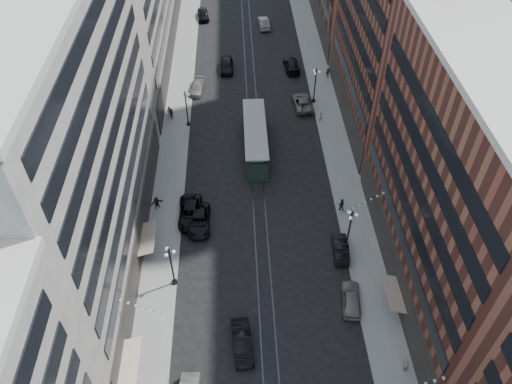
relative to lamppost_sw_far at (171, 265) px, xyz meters
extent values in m
plane|color=black|center=(9.20, 32.00, -3.10)|extent=(220.00, 220.00, 0.00)
cube|color=gray|center=(-1.80, 42.00, -3.02)|extent=(4.00, 180.00, 0.15)
cube|color=gray|center=(20.20, 42.00, -3.02)|extent=(4.00, 180.00, 0.15)
cube|color=#2D2D33|center=(8.50, 42.00, -3.09)|extent=(0.12, 180.00, 0.02)
cube|color=#2D2D33|center=(9.90, 42.00, -3.09)|extent=(0.12, 180.00, 0.02)
cube|color=#ADA899|center=(-7.80, 5.00, 10.90)|extent=(8.00, 36.00, 28.00)
cube|color=brown|center=(26.20, 0.00, 8.90)|extent=(8.00, 30.00, 24.00)
cylinder|color=black|center=(0.00, 0.00, -2.80)|extent=(0.56, 0.56, 0.30)
cylinder|color=black|center=(0.00, 0.00, -0.35)|extent=(0.18, 0.18, 5.20)
sphere|color=black|center=(0.00, 0.00, 2.45)|extent=(0.24, 0.24, 0.24)
sphere|color=white|center=(0.45, 0.00, 2.05)|extent=(0.36, 0.36, 0.36)
sphere|color=white|center=(-0.22, 0.39, 2.05)|extent=(0.36, 0.36, 0.36)
sphere|color=white|center=(-0.22, -0.39, 2.05)|extent=(0.36, 0.36, 0.36)
cylinder|color=black|center=(0.00, 27.00, -2.80)|extent=(0.56, 0.56, 0.30)
cylinder|color=black|center=(0.00, 27.00, -0.35)|extent=(0.18, 0.18, 5.20)
sphere|color=black|center=(0.00, 27.00, 2.45)|extent=(0.24, 0.24, 0.24)
sphere|color=white|center=(0.45, 27.00, 2.05)|extent=(0.36, 0.36, 0.36)
sphere|color=white|center=(-0.22, 27.39, 2.05)|extent=(0.36, 0.36, 0.36)
sphere|color=white|center=(-0.22, 26.61, 2.05)|extent=(0.36, 0.36, 0.36)
cylinder|color=black|center=(18.40, 4.00, -2.80)|extent=(0.56, 0.56, 0.30)
cylinder|color=black|center=(18.40, 4.00, -0.35)|extent=(0.18, 0.18, 5.20)
sphere|color=black|center=(18.40, 4.00, 2.45)|extent=(0.24, 0.24, 0.24)
sphere|color=white|center=(18.85, 4.00, 2.05)|extent=(0.36, 0.36, 0.36)
sphere|color=white|center=(18.18, 4.39, 2.05)|extent=(0.36, 0.36, 0.36)
sphere|color=white|center=(18.18, 3.61, 2.05)|extent=(0.36, 0.36, 0.36)
cylinder|color=black|center=(18.40, 32.00, -2.80)|extent=(0.56, 0.56, 0.30)
cylinder|color=black|center=(18.40, 32.00, -0.35)|extent=(0.18, 0.18, 5.20)
sphere|color=black|center=(18.40, 32.00, 2.45)|extent=(0.24, 0.24, 0.24)
sphere|color=white|center=(18.85, 32.00, 2.05)|extent=(0.36, 0.36, 0.36)
sphere|color=white|center=(18.18, 32.39, 2.05)|extent=(0.36, 0.36, 0.36)
sphere|color=white|center=(18.18, 31.61, 2.05)|extent=(0.36, 0.36, 0.36)
cube|color=#213429|center=(9.20, 21.36, -1.71)|extent=(2.67, 12.82, 2.78)
cube|color=gray|center=(9.20, 21.36, 0.00)|extent=(1.71, 11.75, 0.64)
cube|color=gray|center=(9.20, 21.36, 0.43)|extent=(2.88, 13.04, 0.16)
cylinder|color=black|center=(9.20, 16.55, -2.72)|extent=(2.46, 0.75, 0.75)
cylinder|color=black|center=(9.20, 26.16, -2.72)|extent=(2.46, 0.75, 0.75)
imported|color=black|center=(2.24, 7.96, -2.35)|extent=(2.56, 5.43, 1.50)
imported|color=slate|center=(17.60, -3.14, -2.32)|extent=(2.41, 4.75, 1.55)
imported|color=black|center=(6.77, -7.38, -2.29)|extent=(2.15, 5.02, 1.61)
imported|color=black|center=(-3.17, 4.13, -2.09)|extent=(0.94, 0.74, 1.71)
imported|color=beige|center=(21.13, -10.30, -2.14)|extent=(0.46, 0.96, 1.61)
imported|color=black|center=(1.20, 9.20, -2.30)|extent=(2.71, 5.76, 1.59)
imported|color=slate|center=(0.86, 35.80, -2.41)|extent=(2.46, 4.93, 1.38)
imported|color=black|center=(1.06, 60.78, -2.27)|extent=(2.54, 5.06, 1.65)
imported|color=black|center=(17.60, 3.24, -2.36)|extent=(1.82, 4.56, 1.47)
imported|color=#65645A|center=(16.57, 30.96, -2.33)|extent=(3.06, 5.74, 1.53)
imported|color=black|center=(16.01, 41.61, -2.30)|extent=(2.57, 5.63, 1.60)
imported|color=black|center=(5.47, 41.82, -2.22)|extent=(2.09, 5.13, 1.74)
imported|color=slate|center=(12.31, 56.77, -2.26)|extent=(2.13, 5.18, 1.67)
imported|color=black|center=(-2.79, 10.85, -2.13)|extent=(1.56, 1.02, 1.63)
imported|color=#BEB49D|center=(-2.79, 29.38, -2.15)|extent=(1.01, 0.66, 1.59)
imported|color=black|center=(18.72, 9.56, -2.12)|extent=(0.89, 0.63, 1.65)
imported|color=#A39B87|center=(18.70, 26.94, -2.09)|extent=(0.74, 0.72, 1.71)
imported|color=black|center=(21.47, 38.49, -2.09)|extent=(1.16, 0.61, 1.71)
imported|color=black|center=(-2.39, 28.75, -2.18)|extent=(0.70, 0.85, 1.54)
camera|label=1|loc=(6.98, -30.46, 39.45)|focal=35.00mm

